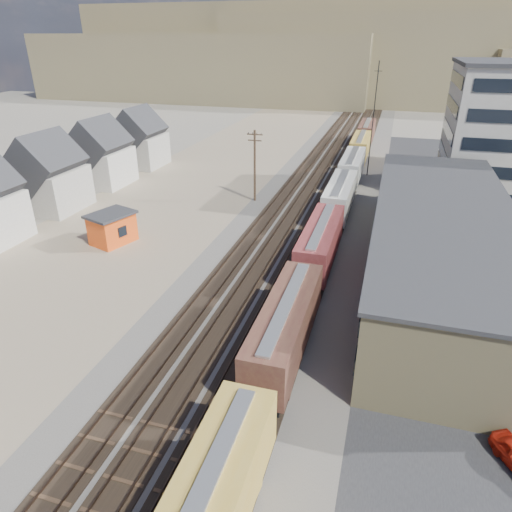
# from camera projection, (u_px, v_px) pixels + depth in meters

# --- Properties ---
(ground) EXTENTS (300.00, 300.00, 0.00)m
(ground) POSITION_uv_depth(u_px,v_px,m) (189.00, 434.00, 27.19)
(ground) COLOR #6B6356
(ground) RESTS_ON ground
(ballast_bed) EXTENTS (18.00, 200.00, 0.06)m
(ballast_bed) POSITION_uv_depth(u_px,v_px,m) (322.00, 189.00, 70.29)
(ballast_bed) COLOR #4C4742
(ballast_bed) RESTS_ON ground
(dirt_yard) EXTENTS (24.00, 180.00, 0.03)m
(dirt_yard) POSITION_uv_depth(u_px,v_px,m) (176.00, 198.00, 66.81)
(dirt_yard) COLOR #85755B
(dirt_yard) RESTS_ON ground
(asphalt_lot) EXTENTS (26.00, 120.00, 0.04)m
(asphalt_lot) POSITION_uv_depth(u_px,v_px,m) (494.00, 245.00, 51.71)
(asphalt_lot) COLOR #232326
(asphalt_lot) RESTS_ON ground
(rail_tracks) EXTENTS (11.40, 200.00, 0.24)m
(rail_tracks) POSITION_uv_depth(u_px,v_px,m) (319.00, 189.00, 70.39)
(rail_tracks) COLOR black
(rail_tracks) RESTS_ON ground
(freight_train) EXTENTS (3.00, 119.74, 4.46)m
(freight_train) POSITION_uv_depth(u_px,v_px,m) (331.00, 216.00, 52.15)
(freight_train) COLOR black
(freight_train) RESTS_ON ground
(warehouse) EXTENTS (12.40, 40.40, 7.25)m
(warehouse) POSITION_uv_depth(u_px,v_px,m) (440.00, 243.00, 43.30)
(warehouse) COLOR tan
(warehouse) RESTS_ON ground
(utility_pole_north) EXTENTS (2.20, 0.32, 10.00)m
(utility_pole_north) POSITION_uv_depth(u_px,v_px,m) (255.00, 164.00, 63.27)
(utility_pole_north) COLOR #382619
(utility_pole_north) RESTS_ON ground
(radio_mast) EXTENTS (1.20, 0.16, 18.00)m
(radio_mast) POSITION_uv_depth(u_px,v_px,m) (373.00, 120.00, 73.40)
(radio_mast) COLOR black
(radio_mast) RESTS_ON ground
(townhouse_row) EXTENTS (8.15, 68.16, 10.47)m
(townhouse_row) POSITION_uv_depth(u_px,v_px,m) (15.00, 191.00, 55.58)
(townhouse_row) COLOR #B7B2A8
(townhouse_row) RESTS_ON ground
(hills_north) EXTENTS (265.00, 80.00, 32.00)m
(hills_north) POSITION_uv_depth(u_px,v_px,m) (377.00, 58.00, 165.80)
(hills_north) COLOR brown
(hills_north) RESTS_ON ground
(maintenance_shed) EXTENTS (5.11, 5.82, 3.58)m
(maintenance_shed) POSITION_uv_depth(u_px,v_px,m) (112.00, 228.00, 51.58)
(maintenance_shed) COLOR #EB4F16
(maintenance_shed) RESTS_ON ground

